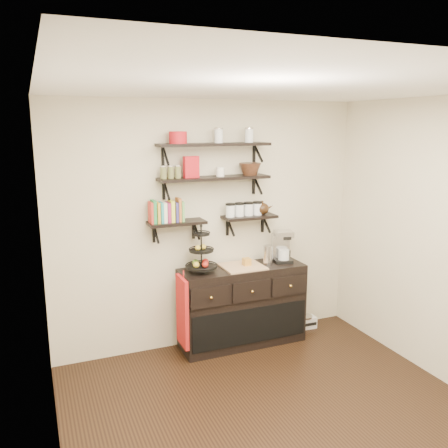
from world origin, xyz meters
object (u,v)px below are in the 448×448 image
sideboard (242,305)px  coffee_maker (282,247)px  radio (305,322)px  fruit_stand (202,257)px

sideboard → coffee_maker: size_ratio=3.83×
coffee_maker → radio: coffee_maker is taller
coffee_maker → fruit_stand: bearing=-165.8°
fruit_stand → coffee_maker: fruit_stand is taller
fruit_stand → coffee_maker: size_ratio=1.35×
coffee_maker → radio: bearing=19.8°
sideboard → fruit_stand: size_ratio=2.84×
fruit_stand → radio: fruit_stand is taller
fruit_stand → coffee_maker: bearing=1.2°
fruit_stand → radio: size_ratio=1.82×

